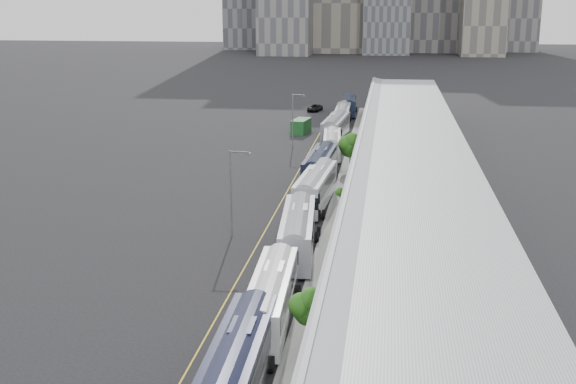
% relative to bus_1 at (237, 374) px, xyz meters
% --- Properties ---
extents(sidewalk, '(10.00, 170.00, 0.12)m').
position_rel_bus_1_xyz_m(sidewalk, '(6.69, 33.10, -1.63)').
color(sidewalk, gray).
rests_on(sidewalk, ground).
extents(lane_line, '(0.12, 160.00, 0.02)m').
position_rel_bus_1_xyz_m(lane_line, '(-3.81, 33.10, -1.68)').
color(lane_line, gold).
rests_on(lane_line, ground).
extents(depot, '(12.45, 160.40, 7.20)m').
position_rel_bus_1_xyz_m(depot, '(10.68, 33.10, 1.82)').
color(depot, gray).
rests_on(depot, ground).
extents(bus_1, '(3.08, 13.74, 4.00)m').
position_rel_bus_1_xyz_m(bus_1, '(0.00, 0.00, 0.00)').
color(bus_1, '#161932').
rests_on(bus_1, ground).
extents(bus_2, '(3.17, 13.09, 3.80)m').
position_rel_bus_1_xyz_m(bus_2, '(0.24, 10.31, -0.09)').
color(bus_2, white).
rests_on(bus_2, ground).
extents(bus_3, '(3.88, 13.97, 4.03)m').
position_rel_bus_1_xyz_m(bus_3, '(0.25, 24.93, 0.01)').
color(bus_3, gray).
rests_on(bus_3, ground).
extents(bus_4, '(3.66, 14.11, 4.08)m').
position_rel_bus_1_xyz_m(bus_4, '(0.17, 40.98, 0.03)').
color(bus_4, '#AAADB4').
rests_on(bus_4, ground).
extents(bus_5, '(3.36, 13.84, 4.01)m').
position_rel_bus_1_xyz_m(bus_5, '(-0.38, 52.12, 0.01)').
color(bus_5, black).
rests_on(bus_5, ground).
extents(bus_6, '(3.38, 12.29, 3.55)m').
position_rel_bus_1_xyz_m(bus_6, '(-0.18, 68.04, -0.19)').
color(bus_6, white).
rests_on(bus_6, ground).
extents(bus_7, '(3.79, 14.16, 4.09)m').
position_rel_bus_1_xyz_m(bus_7, '(-0.63, 80.82, 0.04)').
color(bus_7, gray).
rests_on(bus_7, ground).
extents(bus_8, '(2.79, 12.48, 3.64)m').
position_rel_bus_1_xyz_m(bus_8, '(-0.52, 97.13, -0.16)').
color(bus_8, '#979BA0').
rests_on(bus_8, ground).
extents(bus_9, '(3.33, 12.95, 3.75)m').
position_rel_bus_1_xyz_m(bus_9, '(-0.08, 109.04, -0.11)').
color(bus_9, '#161E32').
rests_on(bus_9, ground).
extents(tree_1, '(2.23, 2.23, 4.41)m').
position_rel_bus_1_xyz_m(tree_1, '(3.37, 6.55, 1.59)').
color(tree_1, black).
rests_on(tree_1, ground).
extents(tree_2, '(1.23, 1.23, 3.94)m').
position_rel_bus_1_xyz_m(tree_2, '(3.87, 34.38, 1.54)').
color(tree_2, black).
rests_on(tree_2, ground).
extents(tree_3, '(2.98, 2.98, 5.24)m').
position_rel_bus_1_xyz_m(tree_3, '(3.00, 58.97, 2.05)').
color(tree_3, black).
rests_on(tree_3, ground).
extents(street_lamp_near, '(2.04, 0.22, 8.47)m').
position_rel_bus_1_xyz_m(street_lamp_near, '(-6.49, 29.05, 3.23)').
color(street_lamp_near, '#59595E').
rests_on(street_lamp_near, ground).
extents(street_lamp_far, '(2.04, 0.22, 8.42)m').
position_rel_bus_1_xyz_m(street_lamp_far, '(-6.51, 73.20, 3.20)').
color(street_lamp_far, '#59595E').
rests_on(street_lamp_far, ground).
extents(shipping_container, '(3.14, 5.59, 2.44)m').
position_rel_bus_1_xyz_m(shipping_container, '(-7.05, 86.57, -0.47)').
color(shipping_container, '#15471B').
rests_on(shipping_container, ground).
extents(suv, '(3.20, 5.29, 1.37)m').
position_rel_bus_1_xyz_m(suv, '(-7.38, 112.80, -1.00)').
color(suv, black).
rests_on(suv, ground).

